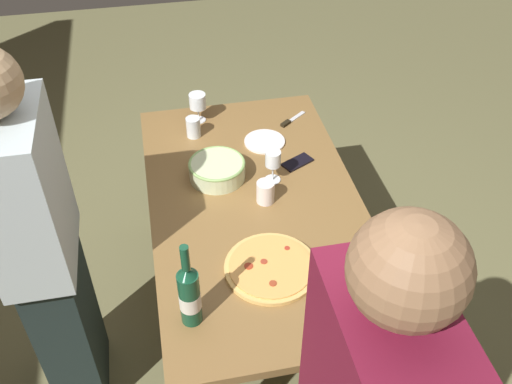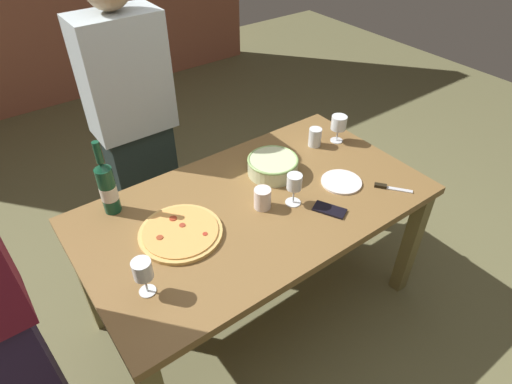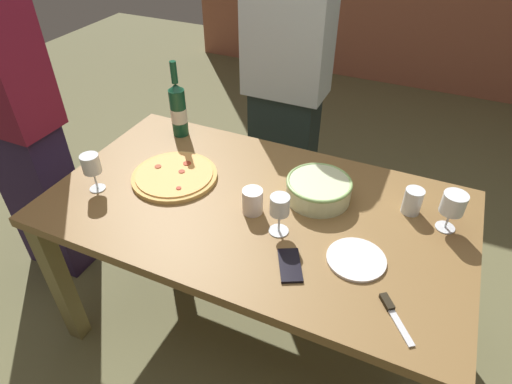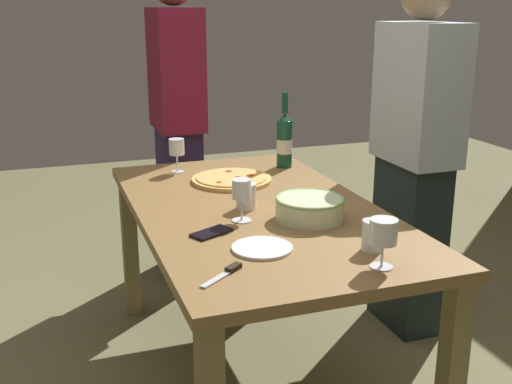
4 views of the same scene
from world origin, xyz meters
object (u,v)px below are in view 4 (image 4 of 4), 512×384
object	(u,v)px
wine_bottle	(284,140)
person_host	(178,122)
cup_amber	(246,196)
cup_ceramic	(373,236)
wine_glass_near_pizza	(383,234)
pizza_knife	(227,272)
pizza	(232,179)
cell_phone	(212,233)
serving_bowl	(310,207)
wine_glass_by_bottle	(177,149)
side_plate	(262,248)
person_guest_left	(415,156)
dining_table	(256,230)
wine_glass_far_left	(242,192)

from	to	relation	value
wine_bottle	person_host	distance (m)	0.73
cup_amber	cup_ceramic	distance (m)	0.59
wine_glass_near_pizza	wine_bottle	bearing A→B (deg)	171.77
pizza_knife	person_host	world-z (taller)	person_host
wine_bottle	pizza	bearing A→B (deg)	-62.09
cell_phone	person_host	size ratio (longest dim) A/B	0.08
pizza_knife	person_host	distance (m)	1.76
serving_bowl	wine_glass_near_pizza	size ratio (longest dim) A/B	1.67
wine_bottle	cup_ceramic	bearing A→B (deg)	-7.10
cup_amber	cell_phone	distance (m)	0.31
wine_glass_by_bottle	cup_amber	size ratio (longest dim) A/B	1.61
pizza	cup_amber	bearing A→B (deg)	-9.10
wine_glass_by_bottle	side_plate	xyz separation A→B (m)	(1.04, 0.04, -0.11)
person_host	cup_ceramic	bearing A→B (deg)	5.99
wine_bottle	serving_bowl	bearing A→B (deg)	-15.02
serving_bowl	cup_amber	distance (m)	0.27
person_guest_left	cell_phone	bearing A→B (deg)	8.18
pizza_knife	wine_glass_near_pizza	bearing A→B (deg)	76.89
wine_bottle	side_plate	xyz separation A→B (m)	(0.97, -0.46, -0.13)
dining_table	pizza_knife	bearing A→B (deg)	-27.10
person_host	cell_phone	bearing A→B (deg)	-10.23
side_plate	cup_ceramic	bearing A→B (deg)	69.45
wine_glass_by_bottle	side_plate	world-z (taller)	wine_glass_by_bottle
serving_bowl	side_plate	xyz separation A→B (m)	(0.22, -0.26, -0.04)
side_plate	dining_table	bearing A→B (deg)	163.15
pizza	serving_bowl	distance (m)	0.59
cell_phone	pizza_knife	size ratio (longest dim) A/B	0.93
cup_ceramic	side_plate	bearing A→B (deg)	-110.55
wine_glass_far_left	person_guest_left	distance (m)	1.00
side_plate	person_host	size ratio (longest dim) A/B	0.11
wine_glass_near_pizza	side_plate	bearing A→B (deg)	-131.27
cup_ceramic	cell_phone	xyz separation A→B (m)	(-0.31, -0.44, -0.05)
pizza	cup_amber	xyz separation A→B (m)	(0.38, -0.06, 0.04)
cup_amber	cell_phone	world-z (taller)	cup_amber
serving_bowl	wine_bottle	world-z (taller)	wine_bottle
cup_ceramic	person_host	distance (m)	1.73
dining_table	pizza_knife	world-z (taller)	pizza_knife
wine_bottle	wine_glass_near_pizza	distance (m)	1.23
cup_amber	cup_ceramic	xyz separation A→B (m)	(0.54, 0.24, 0.00)
person_host	person_guest_left	world-z (taller)	person_host
wine_bottle	cup_ceramic	size ratio (longest dim) A/B	3.57
cup_amber	cup_ceramic	bearing A→B (deg)	24.25
wine_glass_far_left	pizza_knife	bearing A→B (deg)	-23.49
wine_glass_near_pizza	pizza_knife	world-z (taller)	wine_glass_near_pizza
side_plate	person_guest_left	size ratio (longest dim) A/B	0.12
wine_glass_near_pizza	pizza_knife	size ratio (longest dim) A/B	0.98
pizza	wine_glass_near_pizza	bearing A→B (deg)	7.61
pizza	wine_bottle	world-z (taller)	wine_bottle
pizza	wine_glass_near_pizza	size ratio (longest dim) A/B	2.33
dining_table	pizza	xyz separation A→B (m)	(-0.38, 0.02, 0.10)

